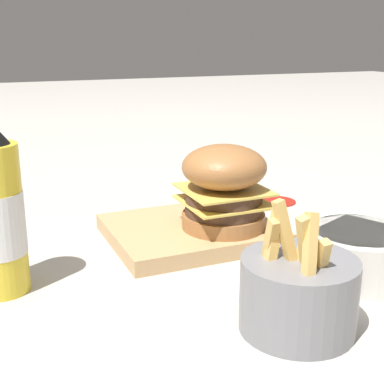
{
  "coord_description": "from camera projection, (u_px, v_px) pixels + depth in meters",
  "views": [
    {
      "loc": [
        0.27,
        0.68,
        0.29
      ],
      "look_at": [
        -0.02,
        0.0,
        0.07
      ],
      "focal_mm": 50.0,
      "sensor_mm": 36.0,
      "label": 1
    }
  ],
  "objects": [
    {
      "name": "serving_board",
      "position": [
        192.0,
        232.0,
        0.78
      ],
      "size": [
        0.24,
        0.2,
        0.02
      ],
      "color": "tan",
      "rests_on": "ground_plane"
    },
    {
      "name": "fries_basket",
      "position": [
        298.0,
        293.0,
        0.54
      ],
      "size": [
        0.12,
        0.12,
        0.14
      ],
      "color": "slate",
      "rests_on": "ground_plane"
    },
    {
      "name": "ketchup_puddle",
      "position": [
        278.0,
        201.0,
        0.96
      ],
      "size": [
        0.06,
        0.06,
        0.0
      ],
      "color": "#B21E14",
      "rests_on": "ground_plane"
    },
    {
      "name": "spoon",
      "position": [
        190.0,
        185.0,
        1.05
      ],
      "size": [
        0.06,
        0.15,
        0.01
      ],
      "rotation": [
        0.0,
        0.0,
        4.39
      ],
      "color": "silver",
      "rests_on": "ground_plane"
    },
    {
      "name": "side_bowl",
      "position": [
        359.0,
        251.0,
        0.66
      ],
      "size": [
        0.14,
        0.14,
        0.06
      ],
      "color": "silver",
      "rests_on": "ground_plane"
    },
    {
      "name": "ground_plane",
      "position": [
        175.0,
        241.0,
        0.78
      ],
      "size": [
        6.0,
        6.0,
        0.0
      ],
      "primitive_type": "plane",
      "color": "#B7B2A8"
    },
    {
      "name": "burger",
      "position": [
        224.0,
        186.0,
        0.76
      ],
      "size": [
        0.12,
        0.12,
        0.12
      ],
      "color": "#9E6638",
      "rests_on": "serving_board"
    }
  ]
}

